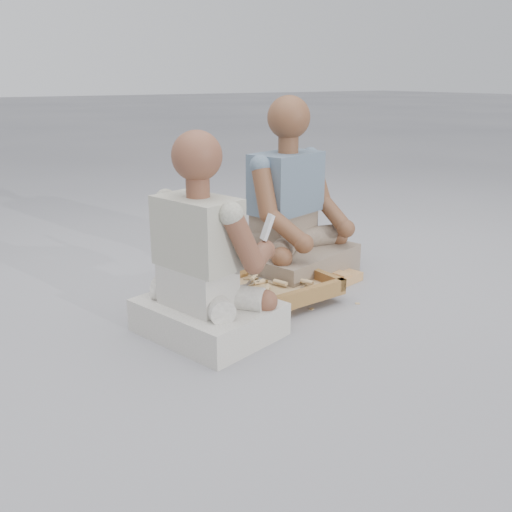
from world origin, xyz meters
TOP-DOWN VIEW (x-y plane):
  - ground at (0.00, 0.00)m, footprint 60.00×60.00m
  - carved_panel at (0.28, 0.43)m, footprint 0.74×0.57m
  - tool_tray at (0.08, 0.31)m, footprint 0.58×0.48m
  - chisel_0 at (0.05, 0.38)m, footprint 0.22×0.02m
  - chisel_1 at (0.17, 0.37)m, footprint 0.19×0.14m
  - chisel_2 at (0.17, 0.47)m, footprint 0.18×0.16m
  - chisel_3 at (0.05, 0.41)m, footprint 0.18×0.16m
  - chisel_4 at (0.12, 0.31)m, footprint 0.09×0.21m
  - chisel_5 at (0.23, 0.26)m, footprint 0.10×0.21m
  - chisel_6 at (0.27, 0.28)m, footprint 0.17×0.17m
  - chisel_7 at (0.04, 0.27)m, footprint 0.15×0.18m
  - wood_chip_0 at (-0.05, 0.54)m, footprint 0.02×0.02m
  - wood_chip_1 at (0.03, 0.10)m, footprint 0.02×0.02m
  - wood_chip_2 at (-0.04, 0.39)m, footprint 0.02×0.02m
  - wood_chip_3 at (0.19, 0.13)m, footprint 0.02×0.02m
  - wood_chip_4 at (0.16, 0.34)m, footprint 0.02×0.02m
  - wood_chip_5 at (0.35, 0.52)m, footprint 0.02×0.02m
  - wood_chip_6 at (-0.22, 0.21)m, footprint 0.02×0.02m
  - wood_chip_7 at (0.14, 0.27)m, footprint 0.02×0.02m
  - wood_chip_8 at (0.41, 0.07)m, footprint 0.02×0.02m
  - wood_chip_9 at (0.37, 0.23)m, footprint 0.02×0.02m
  - wood_chip_10 at (0.02, 0.44)m, footprint 0.02×0.02m
  - wood_chip_11 at (-0.02, 0.68)m, footprint 0.02×0.02m
  - wood_chip_12 at (0.05, 0.33)m, footprint 0.02×0.02m
  - wood_chip_13 at (-0.17, 0.10)m, footprint 0.02×0.02m
  - wood_chip_14 at (0.20, 0.69)m, footprint 0.02×0.02m
  - craftsman at (-0.32, 0.16)m, footprint 0.61×0.62m
  - companion at (0.38, 0.56)m, footprint 0.69×0.61m
  - mobile_phone at (-0.01, 0.19)m, footprint 0.06×0.06m

SIDE VIEW (x-z plane):
  - ground at x=0.00m, z-range 0.00..0.00m
  - wood_chip_0 at x=-0.05m, z-range 0.00..0.00m
  - wood_chip_1 at x=0.03m, z-range 0.00..0.00m
  - wood_chip_2 at x=-0.04m, z-range 0.00..0.00m
  - wood_chip_3 at x=0.19m, z-range 0.00..0.00m
  - wood_chip_4 at x=0.16m, z-range 0.00..0.00m
  - wood_chip_5 at x=0.35m, z-range 0.00..0.00m
  - wood_chip_6 at x=-0.22m, z-range 0.00..0.00m
  - wood_chip_7 at x=0.14m, z-range 0.00..0.00m
  - wood_chip_8 at x=0.41m, z-range 0.00..0.00m
  - wood_chip_9 at x=0.37m, z-range 0.00..0.00m
  - wood_chip_10 at x=0.02m, z-range 0.00..0.00m
  - wood_chip_11 at x=-0.02m, z-range 0.00..0.00m
  - wood_chip_12 at x=0.05m, z-range 0.00..0.00m
  - wood_chip_13 at x=-0.17m, z-range 0.00..0.00m
  - wood_chip_14 at x=0.20m, z-range 0.00..0.00m
  - carved_panel at x=0.28m, z-range 0.00..0.04m
  - tool_tray at x=0.08m, z-range 0.03..0.10m
  - chisel_1 at x=0.17m, z-range 0.06..0.08m
  - chisel_6 at x=0.27m, z-range 0.07..0.09m
  - chisel_0 at x=0.05m, z-range 0.07..0.09m
  - chisel_7 at x=0.04m, z-range 0.07..0.09m
  - chisel_3 at x=0.05m, z-range 0.07..0.10m
  - chisel_2 at x=0.17m, z-range 0.07..0.10m
  - chisel_4 at x=0.12m, z-range 0.08..0.10m
  - chisel_5 at x=0.23m, z-range 0.08..0.10m
  - craftsman at x=-0.32m, z-range -0.13..0.69m
  - companion at x=0.38m, z-range -0.15..0.76m
  - mobile_phone at x=-0.01m, z-range 0.34..0.45m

